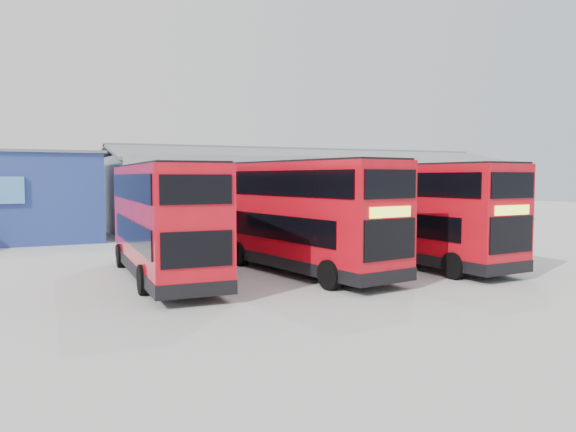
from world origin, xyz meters
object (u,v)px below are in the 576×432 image
(maintenance_shed, at_px, (311,191))
(double_decker_left, at_px, (163,222))
(double_decker_right, at_px, (413,215))
(single_decker_blue, at_px, (397,219))
(double_decker_centre, at_px, (297,217))

(maintenance_shed, height_order, double_decker_left, maintenance_shed)
(double_decker_left, height_order, double_decker_right, double_decker_right)
(single_decker_blue, bearing_deg, double_decker_left, 10.51)
(double_decker_left, distance_m, double_decker_centre, 5.09)
(double_decker_right, relative_size, single_decker_blue, 1.01)
(maintenance_shed, height_order, double_decker_right, maintenance_shed)
(double_decker_centre, relative_size, double_decker_right, 1.03)
(double_decker_left, height_order, single_decker_blue, double_decker_left)
(maintenance_shed, xyz_separation_m, double_decker_left, (-15.59, -18.31, -0.54))
(maintenance_shed, distance_m, double_decker_right, 20.00)
(double_decker_right, distance_m, single_decker_blue, 7.70)
(single_decker_blue, bearing_deg, double_decker_right, 47.82)
(maintenance_shed, xyz_separation_m, double_decker_centre, (-10.54, -18.93, -0.47))
(maintenance_shed, relative_size, double_decker_left, 3.09)
(double_decker_centre, relative_size, single_decker_blue, 1.04)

